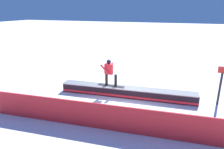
# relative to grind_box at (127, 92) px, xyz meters

# --- Properties ---
(ground_plane) EXTENTS (120.00, 120.00, 0.00)m
(ground_plane) POSITION_rel_grind_box_xyz_m (0.00, 0.00, -0.22)
(ground_plane) COLOR white
(grind_box) EXTENTS (6.89, 1.26, 0.49)m
(grind_box) POSITION_rel_grind_box_xyz_m (0.00, 0.00, 0.00)
(grind_box) COLOR black
(grind_box) RESTS_ON ground_plane
(snowboarder) EXTENTS (1.41, 0.42, 1.39)m
(snowboarder) POSITION_rel_grind_box_xyz_m (0.91, 0.07, 1.02)
(snowboarder) COLOR #29272F
(snowboarder) RESTS_ON grind_box
(safety_fence) EXTENTS (9.34, 0.91, 1.02)m
(safety_fence) POSITION_rel_grind_box_xyz_m (0.00, 3.17, 0.29)
(safety_fence) COLOR red
(safety_fence) RESTS_ON ground_plane
(trail_marker) EXTENTS (0.40, 0.10, 1.84)m
(trail_marker) POSITION_rel_grind_box_xyz_m (-4.26, -0.60, 0.77)
(trail_marker) COLOR #262628
(trail_marker) RESTS_ON ground_plane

